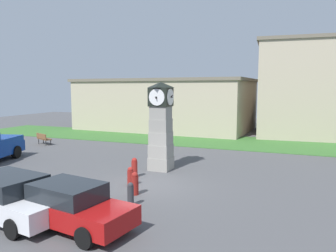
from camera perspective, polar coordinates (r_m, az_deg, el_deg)
name	(u,v)px	position (r m, az deg, el deg)	size (l,w,h in m)	color
ground_plane	(148,185)	(15.53, -3.58, -10.27)	(74.62, 74.62, 0.00)	#4C4C4F
clock_tower	(161,127)	(17.97, -1.25, -0.12)	(1.45, 1.47, 4.85)	gray
bollard_near_tower	(131,194)	(12.88, -6.54, -11.69)	(0.25, 0.25, 0.92)	#333338
bollard_mid_row	(135,183)	(14.14, -5.81, -9.90)	(0.32, 0.32, 0.98)	maroon
bollard_far_row	(130,176)	(15.46, -6.56, -8.67)	(0.29, 0.29, 0.88)	maroon
bollard_end_row	(134,167)	(16.84, -5.86, -7.17)	(0.31, 0.31, 1.00)	maroon
car_near_tower	(11,197)	(12.76, -25.69, -11.08)	(4.71, 2.68, 1.50)	silver
car_by_building	(73,205)	(11.27, -16.29, -13.14)	(4.26, 2.35, 1.45)	#A51111
bench	(43,138)	(28.16, -20.89, -1.97)	(1.68, 1.11, 0.90)	brown
warehouse_blue_far	(167,104)	(36.64, -0.23, 3.84)	(19.03, 11.57, 5.50)	#B7A88E
storefront_low_left	(333,89)	(34.39, 26.81, 5.78)	(14.17, 10.23, 8.88)	#B7A88E
grass_verge_far	(195,140)	(28.69, 4.65, -2.43)	(44.77, 7.03, 0.04)	#386B2D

